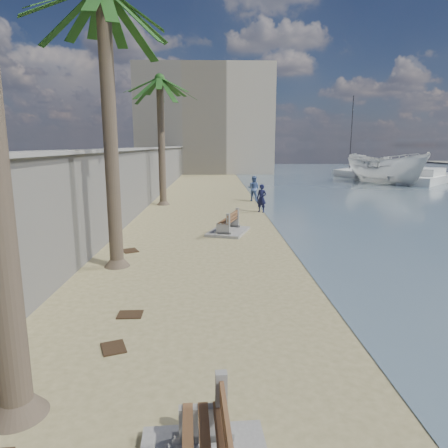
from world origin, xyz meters
name	(u,v)px	position (x,y,z in m)	size (l,w,h in m)	color
ground_plane	(265,379)	(0.00, 0.00, 0.00)	(140.00, 140.00, 0.00)	tan
seawall	(146,177)	(-5.20, 20.00, 1.75)	(0.45, 70.00, 3.50)	gray
wall_cap	(145,148)	(-5.20, 20.00, 3.55)	(0.80, 70.00, 0.12)	gray
end_building	(205,122)	(-2.00, 52.00, 7.00)	(18.00, 12.00, 14.00)	#B7AA93
bench_far	(228,224)	(-0.22, 11.07, 0.39)	(2.04, 2.49, 0.90)	gray
palm_back	(160,81)	(-4.08, 19.53, 7.58)	(5.00, 5.00, 8.60)	brown
streetlight	(112,76)	(-5.10, 12.00, 6.64)	(0.28, 0.28, 5.12)	#2D2D33
person_a	(262,196)	(1.87, 16.50, 0.92)	(0.66, 0.45, 1.83)	#131636
person_b	(254,187)	(1.87, 21.19, 0.95)	(0.91, 0.71, 1.89)	#4C669E
boat_cruiser	(386,167)	(16.05, 33.17, 1.64)	(3.48, 3.58, 4.09)	silver
yacht_near	(430,179)	(21.25, 34.39, 0.35)	(10.71, 3.00, 1.50)	silver
yacht_far	(363,175)	(16.28, 39.59, 0.35)	(9.15, 2.56, 1.50)	silver
sailboat_west	(349,171)	(17.76, 48.84, 0.33)	(6.05, 6.84, 10.35)	silver
debris_b	(114,348)	(-2.72, 1.06, 0.01)	(0.53, 0.42, 0.03)	#382616
debris_c	(130,251)	(-3.86, 8.13, 0.01)	(0.63, 0.50, 0.03)	#382616
debris_d	(130,315)	(-2.72, 2.56, 0.01)	(0.55, 0.44, 0.03)	#382616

